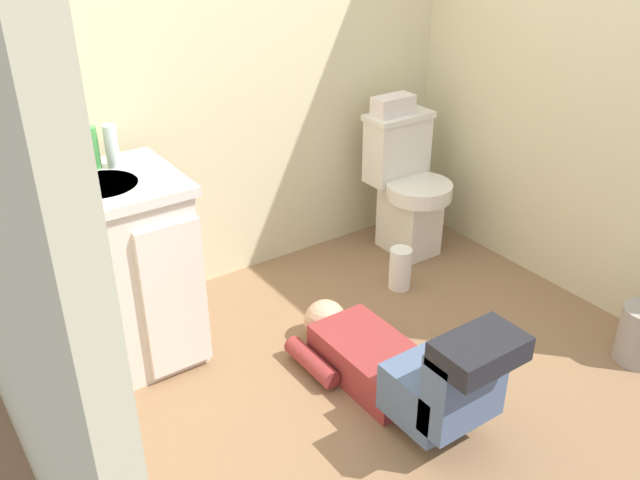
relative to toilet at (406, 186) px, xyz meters
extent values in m
cube|color=#896646|center=(-0.85, -0.68, -0.39)|extent=(2.95, 2.94, 0.04)
cube|color=beige|center=(-0.85, 0.34, 0.83)|extent=(2.61, 0.08, 2.40)
cube|color=beige|center=(0.41, -0.68, 0.83)|extent=(0.08, 1.94, 2.40)
cube|color=white|center=(0.00, -0.04, -0.18)|extent=(0.22, 0.30, 0.38)
cylinder|color=white|center=(0.00, -0.10, 0.01)|extent=(0.35, 0.35, 0.08)
cube|color=white|center=(0.00, 0.09, 0.18)|extent=(0.34, 0.17, 0.34)
cube|color=white|center=(0.00, 0.09, 0.37)|extent=(0.36, 0.19, 0.03)
cube|color=silver|center=(-1.64, -0.07, 0.02)|extent=(0.56, 0.48, 0.78)
cube|color=silver|center=(-1.64, -0.07, 0.43)|extent=(0.60, 0.52, 0.04)
cylinder|color=silver|center=(-1.64, -0.09, 0.43)|extent=(0.28, 0.28, 0.05)
cube|color=silver|center=(-1.49, -0.32, 0.00)|extent=(0.26, 0.03, 0.66)
cylinder|color=silver|center=(-1.64, 0.07, 0.50)|extent=(0.02, 0.02, 0.10)
cube|color=maroon|center=(-0.86, -0.79, -0.28)|extent=(0.29, 0.52, 0.17)
sphere|color=tan|center=(-0.86, -0.46, -0.27)|extent=(0.19, 0.19, 0.19)
cube|color=#4B5E80|center=(-0.86, -1.15, -0.19)|extent=(0.31, 0.28, 0.20)
cube|color=#4B5E80|center=(-0.86, -1.29, -0.07)|extent=(0.31, 0.12, 0.32)
cube|color=black|center=(-0.86, -1.33, 0.11)|extent=(0.31, 0.19, 0.09)
cylinder|color=maroon|center=(-1.05, -0.63, -0.31)|extent=(0.08, 0.30, 0.08)
cube|color=silver|center=(-0.05, 0.09, 0.43)|extent=(0.22, 0.11, 0.10)
cylinder|color=#40924E|center=(-1.83, 0.05, 0.52)|extent=(0.06, 0.06, 0.13)
cylinder|color=black|center=(-1.83, 0.05, 0.60)|extent=(0.02, 0.02, 0.04)
cylinder|color=white|center=(-1.74, -0.01, 0.51)|extent=(0.04, 0.04, 0.11)
cylinder|color=gold|center=(-1.68, 0.07, 0.51)|extent=(0.05, 0.05, 0.11)
cylinder|color=green|center=(-1.60, 0.08, 0.54)|extent=(0.05, 0.05, 0.17)
cylinder|color=silver|center=(-1.53, 0.05, 0.54)|extent=(0.05, 0.05, 0.18)
cylinder|color=white|center=(-0.30, -0.32, -0.26)|extent=(0.11, 0.11, 0.22)
camera|label=1|loc=(-2.31, -2.51, 1.49)|focal=38.46mm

